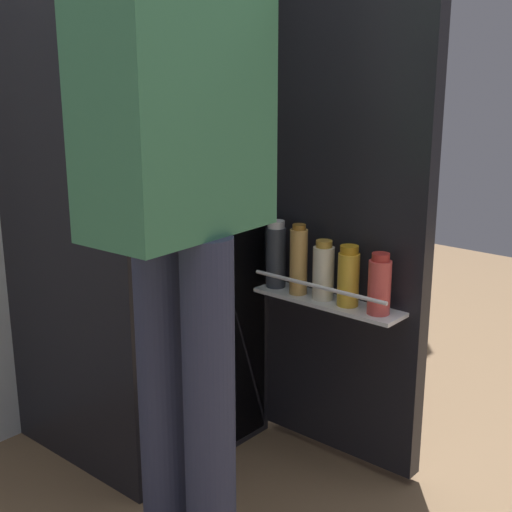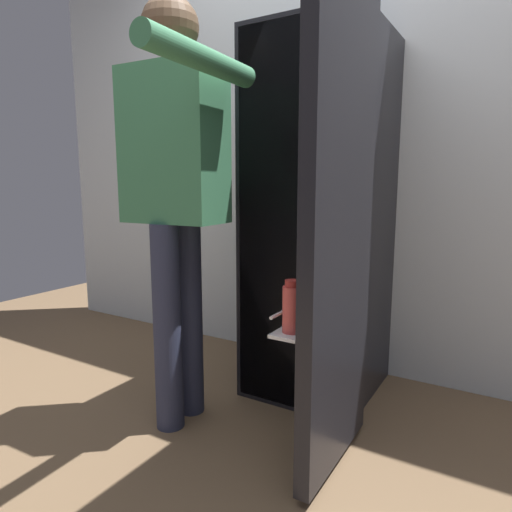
# 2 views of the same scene
# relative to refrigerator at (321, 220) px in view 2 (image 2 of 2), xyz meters

# --- Properties ---
(ground_plane) EXTENTS (6.13, 6.13, 0.00)m
(ground_plane) POSITION_rel_refrigerator_xyz_m (-0.03, -0.51, -0.87)
(ground_plane) COLOR brown
(kitchen_wall) EXTENTS (4.40, 0.10, 2.70)m
(kitchen_wall) POSITION_rel_refrigerator_xyz_m (-0.03, 0.42, 0.48)
(kitchen_wall) COLOR silver
(kitchen_wall) RESTS_ON ground_plane
(refrigerator) EXTENTS (0.64, 1.19, 1.74)m
(refrigerator) POSITION_rel_refrigerator_xyz_m (0.00, 0.00, 0.00)
(refrigerator) COLOR black
(refrigerator) RESTS_ON ground_plane
(person) EXTENTS (0.58, 0.74, 1.77)m
(person) POSITION_rel_refrigerator_xyz_m (-0.40, -0.57, 0.20)
(person) COLOR #2D334C
(person) RESTS_ON ground_plane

